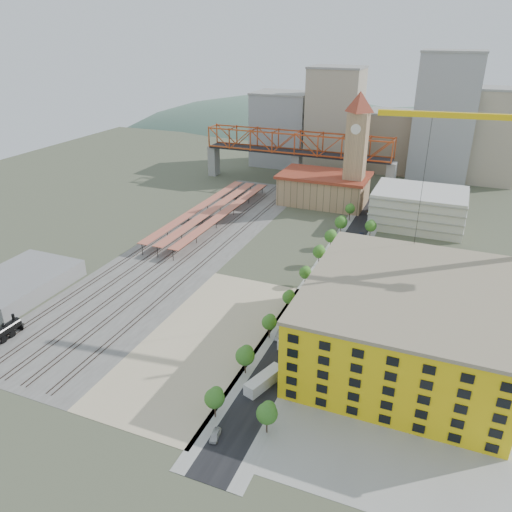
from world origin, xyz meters
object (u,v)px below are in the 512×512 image
at_px(site_trailer_c, 303,318).
at_px(site_trailer_d, 316,296).
at_px(site_trailer_a, 264,381).
at_px(site_trailer_b, 291,337).
at_px(clock_tower, 357,141).
at_px(construction_building, 406,322).
at_px(car_0, 215,435).

distance_m(site_trailer_c, site_trailer_d, 12.47).
height_order(site_trailer_a, site_trailer_b, site_trailer_a).
bearing_deg(site_trailer_b, clock_tower, 101.76).
height_order(clock_tower, site_trailer_c, clock_tower).
bearing_deg(construction_building, clock_tower, 108.78).
relative_size(clock_tower, site_trailer_a, 5.02).
xyz_separation_m(site_trailer_a, site_trailer_c, (0.00, 27.95, -0.25)).
bearing_deg(site_trailer_c, site_trailer_b, -107.14).
bearing_deg(clock_tower, construction_building, -71.22).
bearing_deg(construction_building, site_trailer_b, -170.18).
xyz_separation_m(construction_building, site_trailer_b, (-26.00, -4.50, -8.09)).
bearing_deg(site_trailer_a, car_0, -81.19).
xyz_separation_m(clock_tower, site_trailer_d, (8.00, -82.07, -27.37)).
relative_size(clock_tower, car_0, 13.50).
height_order(clock_tower, car_0, clock_tower).
xyz_separation_m(site_trailer_a, site_trailer_d, (0.00, 40.42, -0.09)).
distance_m(construction_building, site_trailer_c, 27.81).
bearing_deg(clock_tower, car_0, -87.95).
relative_size(construction_building, site_trailer_d, 5.22).
distance_m(construction_building, car_0, 50.18).
height_order(site_trailer_d, car_0, site_trailer_d).
bearing_deg(site_trailer_b, site_trailer_d, 97.38).
bearing_deg(site_trailer_c, clock_tower, 77.69).
height_order(site_trailer_b, car_0, site_trailer_b).
bearing_deg(car_0, clock_tower, 82.28).
relative_size(site_trailer_d, car_0, 2.52).
xyz_separation_m(site_trailer_a, site_trailer_b, (0.00, 18.00, -0.09)).
distance_m(site_trailer_a, site_trailer_c, 27.95).
height_order(site_trailer_a, site_trailer_d, site_trailer_a).
bearing_deg(car_0, site_trailer_c, 76.46).
relative_size(construction_building, site_trailer_a, 4.88).
relative_size(site_trailer_a, car_0, 2.69).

